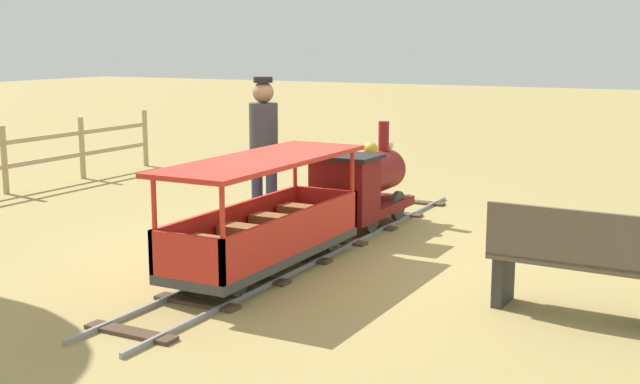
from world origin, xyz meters
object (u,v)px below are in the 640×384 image
Objects in this scene: locomotive at (361,184)px; park_bench at (579,262)px; conductor_person at (264,141)px; passenger_car at (265,225)px.

locomotive reaches higher than park_bench.
locomotive is at bearing 30.84° from conductor_person.
park_bench is at bearing -21.12° from conductor_person.
passenger_car is 1.45× the size of conductor_person.
conductor_person is at bearing 121.97° from passenger_car.
conductor_person is 3.80m from park_bench.
locomotive is 0.61× the size of passenger_car.
locomotive is 3.23m from park_bench.
passenger_car is at bearing -178.76° from park_bench.
locomotive is at bearing 90.00° from passenger_car.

